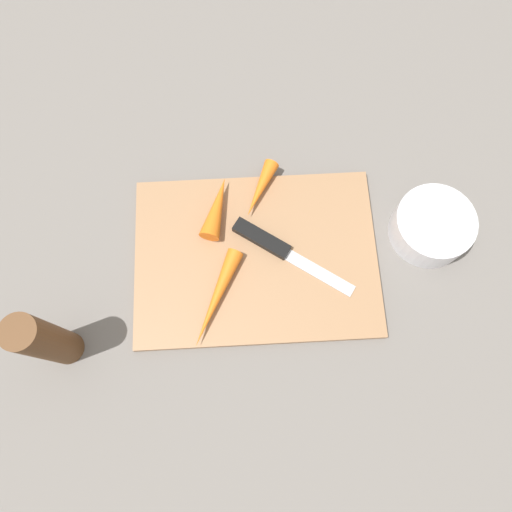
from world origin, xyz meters
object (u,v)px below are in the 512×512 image
(knife, at_px, (269,243))
(pepper_grinder, at_px, (46,341))
(small_bowl, at_px, (432,226))
(cutting_board, at_px, (256,257))
(carrot_shortest, at_px, (260,189))
(carrot_medium, at_px, (217,207))
(carrot_longest, at_px, (216,298))

(knife, bearing_deg, pepper_grinder, -120.71)
(small_bowl, bearing_deg, cutting_board, -173.90)
(carrot_shortest, bearing_deg, pepper_grinder, -25.92)
(cutting_board, distance_m, carrot_medium, 0.10)
(knife, bearing_deg, carrot_longest, -100.55)
(carrot_shortest, xyz_separation_m, carrot_medium, (-0.07, -0.03, 0.00))
(knife, distance_m, carrot_longest, 0.11)
(knife, distance_m, carrot_shortest, 0.09)
(carrot_longest, relative_size, pepper_grinder, 0.94)
(small_bowl, height_order, pepper_grinder, pepper_grinder)
(knife, xyz_separation_m, carrot_medium, (-0.08, 0.06, 0.01))
(cutting_board, bearing_deg, knife, 40.60)
(carrot_longest, bearing_deg, carrot_shortest, -178.96)
(carrot_shortest, distance_m, carrot_medium, 0.07)
(knife, bearing_deg, carrot_medium, 176.94)
(small_bowl, bearing_deg, pepper_grinder, -164.60)
(carrot_medium, distance_m, small_bowl, 0.32)
(cutting_board, distance_m, small_bowl, 0.27)
(carrot_medium, relative_size, small_bowl, 0.83)
(carrot_shortest, distance_m, pepper_grinder, 0.37)
(cutting_board, height_order, knife, knife)
(small_bowl, relative_size, pepper_grinder, 0.75)
(carrot_longest, distance_m, carrot_medium, 0.14)
(carrot_shortest, height_order, carrot_longest, same)
(knife, relative_size, carrot_longest, 1.20)
(cutting_board, relative_size, carrot_medium, 3.69)
(carrot_longest, bearing_deg, pepper_grinder, -50.93)
(pepper_grinder, bearing_deg, carrot_medium, 41.56)
(carrot_medium, bearing_deg, carrot_shortest, -51.15)
(cutting_board, distance_m, carrot_longest, 0.09)
(pepper_grinder, bearing_deg, carrot_longest, 14.79)
(cutting_board, relative_size, small_bowl, 3.07)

